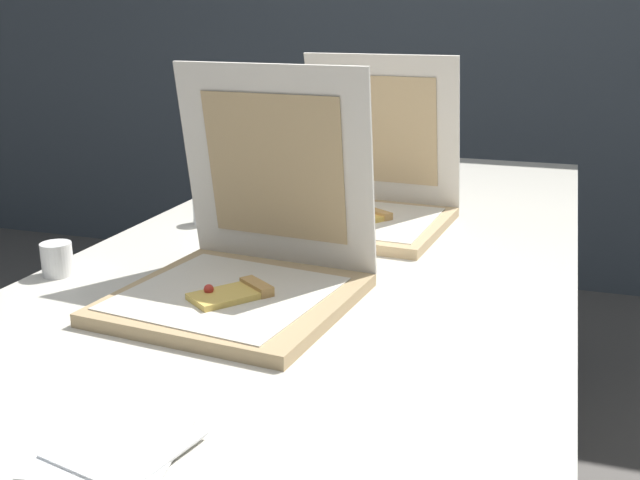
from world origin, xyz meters
name	(u,v)px	position (x,y,z in m)	size (l,w,h in m)	color
table	(336,267)	(0.00, 0.59, 0.71)	(0.95, 2.16, 0.76)	silver
pizza_box_front	(244,267)	(-0.06, 0.26, 0.81)	(0.40, 0.40, 0.38)	tan
pizza_box_middle	(366,201)	(0.02, 0.77, 0.81)	(0.39, 0.39, 0.38)	tan
cup_white_mid	(205,211)	(-0.33, 0.66, 0.79)	(0.06, 0.06, 0.06)	white
cup_white_near_left	(57,259)	(-0.43, 0.26, 0.79)	(0.06, 0.06, 0.06)	white
napkin_pile	(118,446)	(0.00, -0.20, 0.76)	(0.18, 0.17, 0.01)	white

